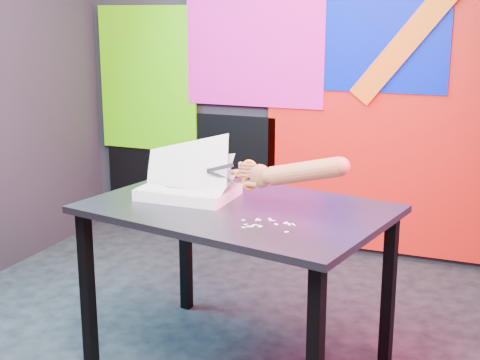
% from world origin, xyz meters
% --- Properties ---
extents(room, '(3.01, 3.01, 2.71)m').
position_xyz_m(room, '(0.00, 0.00, 1.35)').
color(room, black).
rests_on(room, ground).
extents(backdrop, '(2.88, 0.05, 2.08)m').
position_xyz_m(backdrop, '(0.06, 1.46, 0.96)').
color(backdrop, red).
rests_on(backdrop, ground).
extents(work_table, '(1.38, 1.05, 0.75)m').
position_xyz_m(work_table, '(0.28, -0.13, 0.66)').
color(work_table, black).
rests_on(work_table, ground).
extents(printout_stack, '(0.45, 0.30, 0.30)m').
position_xyz_m(printout_stack, '(0.03, -0.09, 0.78)').
color(printout_stack, beige).
rests_on(printout_stack, work_table).
extents(scissors, '(0.24, 0.02, 0.13)m').
position_xyz_m(scissors, '(0.31, -0.10, 0.88)').
color(scissors, white).
rests_on(scissors, printout_stack).
extents(hand_forearm, '(0.47, 0.09, 0.16)m').
position_xyz_m(hand_forearm, '(0.54, -0.11, 0.91)').
color(hand_forearm, brown).
rests_on(hand_forearm, work_table).
extents(paper_clippings, '(0.22, 0.16, 0.00)m').
position_xyz_m(paper_clippings, '(0.48, -0.33, 0.75)').
color(paper_clippings, silver).
rests_on(paper_clippings, work_table).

